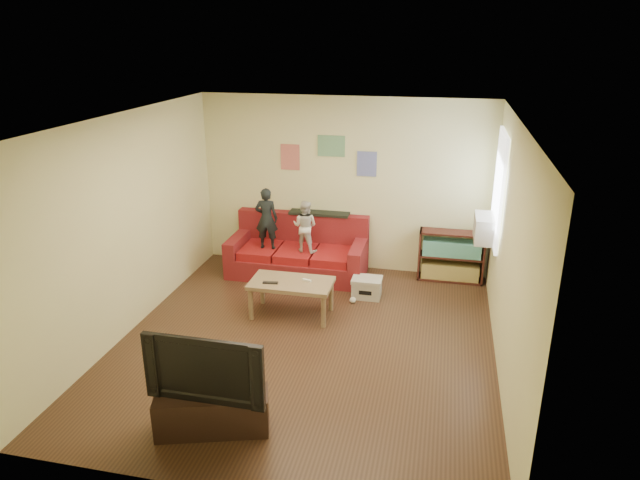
% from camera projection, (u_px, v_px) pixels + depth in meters
% --- Properties ---
extents(room_shell, '(4.52, 5.02, 2.72)m').
position_uv_depth(room_shell, '(305.00, 239.00, 6.52)').
color(room_shell, '#492F1F').
rests_on(room_shell, ground).
extents(sofa, '(2.10, 0.97, 0.92)m').
position_uv_depth(sofa, '(299.00, 254.00, 8.91)').
color(sofa, maroon).
rests_on(sofa, ground).
extents(child_a, '(0.36, 0.26, 0.95)m').
position_uv_depth(child_a, '(267.00, 219.00, 8.63)').
color(child_a, black).
rests_on(child_a, sofa).
extents(child_b, '(0.43, 0.36, 0.79)m').
position_uv_depth(child_b, '(305.00, 226.00, 8.54)').
color(child_b, silver).
rests_on(child_b, sofa).
extents(coffee_table, '(1.08, 0.60, 0.49)m').
position_uv_depth(coffee_table, '(291.00, 286.00, 7.53)').
color(coffee_table, '#8F7554').
rests_on(coffee_table, ground).
extents(remote, '(0.20, 0.07, 0.02)m').
position_uv_depth(remote, '(270.00, 283.00, 7.44)').
color(remote, black).
rests_on(remote, coffee_table).
extents(game_controller, '(0.13, 0.07, 0.03)m').
position_uv_depth(game_controller, '(307.00, 280.00, 7.50)').
color(game_controller, silver).
rests_on(game_controller, coffee_table).
extents(bookshelf, '(0.97, 0.29, 0.78)m').
position_uv_depth(bookshelf, '(451.00, 259.00, 8.63)').
color(bookshelf, '#431C16').
rests_on(bookshelf, ground).
extents(window, '(0.04, 1.08, 1.48)m').
position_uv_depth(window, '(499.00, 189.00, 7.48)').
color(window, white).
rests_on(window, room_shell).
extents(ac_unit, '(0.28, 0.55, 0.35)m').
position_uv_depth(ac_unit, '(485.00, 228.00, 7.70)').
color(ac_unit, '#B7B2A3').
rests_on(ac_unit, window).
extents(artwork_left, '(0.30, 0.01, 0.40)m').
position_uv_depth(artwork_left, '(290.00, 157.00, 8.84)').
color(artwork_left, '#D87266').
rests_on(artwork_left, room_shell).
extents(artwork_center, '(0.42, 0.01, 0.32)m').
position_uv_depth(artwork_center, '(331.00, 146.00, 8.64)').
color(artwork_center, '#72B27F').
rests_on(artwork_center, room_shell).
extents(artwork_right, '(0.30, 0.01, 0.38)m').
position_uv_depth(artwork_right, '(367.00, 164.00, 8.61)').
color(artwork_right, '#727FCC').
rests_on(artwork_right, room_shell).
extents(file_box, '(0.42, 0.32, 0.29)m').
position_uv_depth(file_box, '(367.00, 287.00, 8.13)').
color(file_box, beige).
rests_on(file_box, ground).
extents(tv_stand, '(1.11, 0.65, 0.40)m').
position_uv_depth(tv_stand, '(212.00, 413.00, 5.38)').
color(tv_stand, '#311F19').
rests_on(tv_stand, ground).
extents(television, '(1.14, 0.16, 0.66)m').
position_uv_depth(television, '(209.00, 364.00, 5.20)').
color(television, black).
rests_on(television, tv_stand).
extents(tissue, '(0.10, 0.10, 0.09)m').
position_uv_depth(tissue, '(353.00, 300.00, 7.98)').
color(tissue, silver).
rests_on(tissue, ground).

